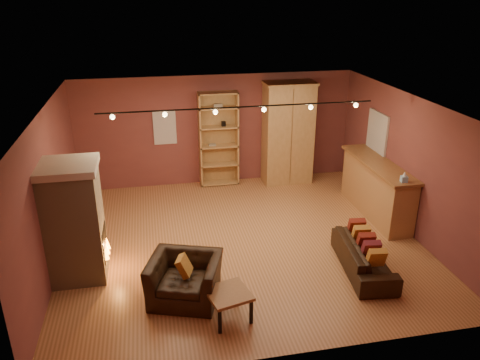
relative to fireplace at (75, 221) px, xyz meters
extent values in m
plane|color=#945C34|center=(3.04, 0.60, -1.06)|extent=(7.00, 7.00, 0.00)
plane|color=#572D1B|center=(3.04, 0.60, 1.74)|extent=(7.00, 7.00, 0.00)
cube|color=brown|center=(3.04, 3.85, 0.34)|extent=(7.00, 0.02, 2.80)
cube|color=brown|center=(-0.46, 0.60, 0.34)|extent=(0.02, 6.50, 2.80)
cube|color=brown|center=(6.54, 0.60, 0.34)|extent=(0.02, 6.50, 2.80)
cube|color=tan|center=(-0.01, 0.00, -0.06)|extent=(0.90, 0.90, 2.00)
cube|color=beige|center=(-0.01, 0.00, 1.00)|extent=(0.98, 0.98, 0.12)
cube|color=black|center=(0.40, 0.00, -0.46)|extent=(0.10, 0.65, 0.55)
cone|color=orange|center=(0.46, 0.00, -0.58)|extent=(0.10, 0.10, 0.22)
cube|color=beige|center=(1.74, 3.83, 0.49)|extent=(0.56, 0.04, 0.86)
cube|color=tan|center=(3.06, 3.83, 0.15)|extent=(0.99, 0.04, 2.41)
cube|color=tan|center=(2.59, 3.66, 0.15)|extent=(0.04, 0.38, 2.41)
cube|color=tan|center=(3.54, 3.66, 0.15)|extent=(0.04, 0.38, 2.41)
cube|color=gray|center=(2.90, 3.66, 0.01)|extent=(0.18, 0.12, 0.05)
cube|color=black|center=(3.19, 3.66, 0.55)|extent=(0.10, 0.10, 0.12)
cube|color=tan|center=(3.06, 3.66, -1.02)|extent=(0.99, 0.38, 0.04)
cube|color=tan|center=(3.06, 3.66, -0.51)|extent=(0.99, 0.38, 0.03)
cube|color=tan|center=(3.06, 3.66, -0.02)|extent=(0.99, 0.38, 0.04)
cube|color=tan|center=(3.06, 3.66, 0.47)|extent=(0.99, 0.38, 0.04)
cube|color=tan|center=(3.06, 3.66, 0.97)|extent=(0.99, 0.38, 0.04)
cube|color=tan|center=(3.06, 3.66, 1.33)|extent=(0.99, 0.38, 0.04)
cube|color=tan|center=(4.84, 3.52, 0.22)|extent=(1.22, 0.67, 2.56)
cube|color=#8F5D34|center=(4.84, 3.19, 0.22)|extent=(0.02, 0.01, 2.46)
cube|color=tan|center=(4.84, 3.52, 1.53)|extent=(1.28, 0.73, 0.06)
cube|color=tan|center=(6.24, 1.24, -0.47)|extent=(0.56, 2.45, 1.17)
cube|color=#8F5D34|center=(6.24, 1.24, 0.14)|extent=(0.68, 2.57, 0.06)
cube|color=#8AB9DE|center=(6.19, 0.14, 0.23)|extent=(0.14, 0.14, 0.12)
cone|color=white|center=(6.19, 0.14, 0.34)|extent=(0.08, 0.08, 0.10)
cube|color=beige|center=(6.51, 2.00, 0.59)|extent=(0.05, 0.90, 1.00)
imported|color=black|center=(5.00, -0.84, -0.70)|extent=(0.75, 1.89, 0.72)
cube|color=#C28332|center=(4.94, -1.38, -0.48)|extent=(0.33, 0.26, 0.36)
cube|color=maroon|center=(4.97, -1.11, -0.48)|extent=(0.33, 0.26, 0.36)
cube|color=maroon|center=(5.00, -0.84, -0.48)|extent=(0.33, 0.26, 0.36)
cube|color=#C28332|center=(5.03, -0.56, -0.48)|extent=(0.33, 0.26, 0.36)
cube|color=maroon|center=(5.07, -0.29, -0.48)|extent=(0.33, 0.26, 0.36)
imported|color=black|center=(1.75, -1.06, -0.57)|extent=(1.30, 1.06, 0.98)
cube|color=#C28332|center=(1.75, -1.06, -0.45)|extent=(0.32, 0.36, 0.34)
cube|color=#8F5D34|center=(2.36, -1.70, -0.61)|extent=(0.76, 0.76, 0.05)
cube|color=black|center=(2.10, -1.96, -0.85)|extent=(0.05, 0.05, 0.42)
cube|color=black|center=(2.62, -1.96, -0.85)|extent=(0.05, 0.05, 0.42)
cube|color=black|center=(2.10, -1.44, -0.85)|extent=(0.05, 0.05, 0.42)
cube|color=black|center=(2.62, -1.44, -0.85)|extent=(0.05, 0.05, 0.42)
cylinder|color=black|center=(3.04, 0.80, 1.66)|extent=(5.20, 0.03, 0.03)
sphere|color=#FFD88C|center=(0.74, 0.80, 1.59)|extent=(0.09, 0.09, 0.09)
sphere|color=#FFD88C|center=(1.66, 0.80, 1.59)|extent=(0.09, 0.09, 0.09)
sphere|color=#FFD88C|center=(2.58, 0.80, 1.59)|extent=(0.09, 0.09, 0.09)
sphere|color=#FFD88C|center=(3.50, 0.80, 1.59)|extent=(0.09, 0.09, 0.09)
sphere|color=#FFD88C|center=(4.42, 0.80, 1.59)|extent=(0.09, 0.09, 0.09)
sphere|color=#FFD88C|center=(5.34, 0.80, 1.59)|extent=(0.09, 0.09, 0.09)
camera|label=1|loc=(1.37, -7.53, 3.71)|focal=35.00mm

